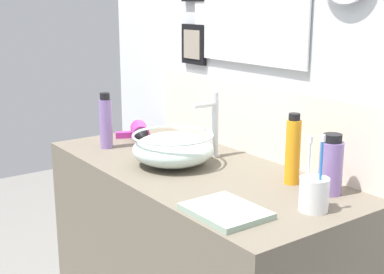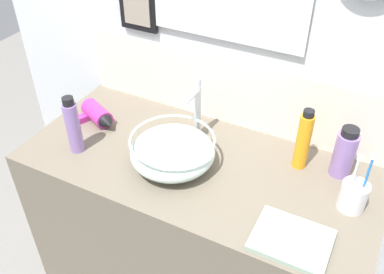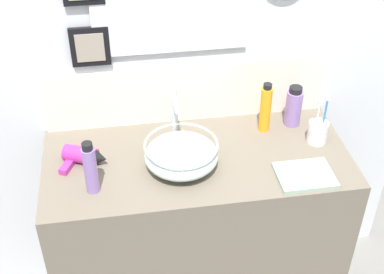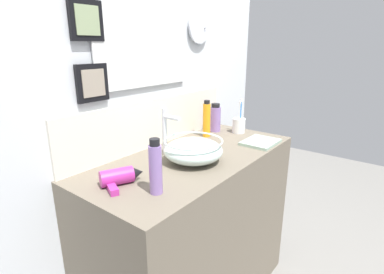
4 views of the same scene
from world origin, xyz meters
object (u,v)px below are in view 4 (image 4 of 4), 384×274
at_px(hair_drier, 120,177).
at_px(shampoo_bottle, 215,118).
at_px(hand_towel, 260,142).
at_px(spray_bottle, 156,168).
at_px(toothbrush_cup, 239,125).
at_px(faucet, 166,129).
at_px(soap_dispenser, 207,119).
at_px(glass_bowl_sink, 193,150).

distance_m(hair_drier, shampoo_bottle, 0.87).
bearing_deg(hand_towel, shampoo_bottle, 80.64).
bearing_deg(hair_drier, spray_bottle, -78.25).
distance_m(toothbrush_cup, shampoo_bottle, 0.15).
bearing_deg(faucet, toothbrush_cup, -9.80).
bearing_deg(hand_towel, hair_drier, 165.28).
relative_size(faucet, soap_dispenser, 1.07).
height_order(faucet, spray_bottle, faucet).
xyz_separation_m(spray_bottle, hand_towel, (0.77, -0.05, -0.09)).
distance_m(faucet, hand_towel, 0.54).
height_order(shampoo_bottle, spray_bottle, spray_bottle).
bearing_deg(hand_towel, soap_dispenser, 102.65).
distance_m(glass_bowl_sink, faucet, 0.18).
xyz_separation_m(glass_bowl_sink, spray_bottle, (-0.33, -0.08, 0.04)).
xyz_separation_m(glass_bowl_sink, toothbrush_cup, (0.55, 0.07, -0.01)).
height_order(hair_drier, hand_towel, hair_drier).
height_order(glass_bowl_sink, shampoo_bottle, shampoo_bottle).
relative_size(shampoo_bottle, hand_towel, 0.85).
bearing_deg(shampoo_bottle, toothbrush_cup, -65.97).
bearing_deg(hand_towel, spray_bottle, 176.31).
bearing_deg(toothbrush_cup, spray_bottle, -170.16).
relative_size(faucet, hair_drier, 1.22).
relative_size(glass_bowl_sink, soap_dispenser, 1.27).
relative_size(faucet, spray_bottle, 1.10).
bearing_deg(glass_bowl_sink, hand_towel, -16.58).
distance_m(glass_bowl_sink, shampoo_bottle, 0.54).
bearing_deg(hair_drier, soap_dispenser, 8.17).
bearing_deg(soap_dispenser, hand_towel, -77.35).
height_order(glass_bowl_sink, faucet, faucet).
bearing_deg(spray_bottle, glass_bowl_sink, 13.86).
distance_m(shampoo_bottle, spray_bottle, 0.87).
xyz_separation_m(shampoo_bottle, spray_bottle, (-0.82, -0.29, 0.02)).
xyz_separation_m(glass_bowl_sink, soap_dispenser, (0.37, 0.18, 0.05)).
xyz_separation_m(shampoo_bottle, hand_towel, (-0.06, -0.34, -0.08)).
bearing_deg(faucet, soap_dispenser, 2.58).
bearing_deg(soap_dispenser, hair_drier, -171.83).
bearing_deg(faucet, spray_bottle, -142.84).
xyz_separation_m(faucet, soap_dispenser, (0.37, 0.02, -0.03)).
relative_size(faucet, toothbrush_cup, 1.10).
bearing_deg(glass_bowl_sink, toothbrush_cup, 7.42).
bearing_deg(toothbrush_cup, glass_bowl_sink, -172.58).
distance_m(faucet, soap_dispenser, 0.37).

